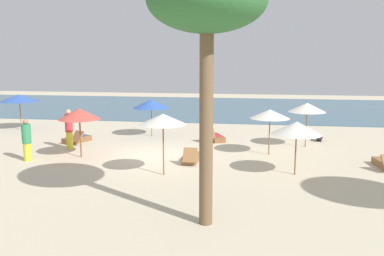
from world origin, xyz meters
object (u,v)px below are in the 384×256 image
at_px(umbrella_0, 307,107).
at_px(umbrella_6, 19,98).
at_px(umbrella_4, 163,119).
at_px(lounger_0, 192,158).
at_px(lounger_2, 77,139).
at_px(umbrella_5, 270,114).
at_px(palm_1, 207,5).
at_px(umbrella_1, 79,114).
at_px(dog, 319,137).
at_px(umbrella_2, 151,104).
at_px(umbrella_3, 297,128).
at_px(person_0, 69,129).
at_px(lounger_1, 215,137).
at_px(person_3, 27,140).

xyz_separation_m(umbrella_0, umbrella_6, (-16.40, 2.46, -0.04)).
bearing_deg(umbrella_4, lounger_0, 70.08).
xyz_separation_m(umbrella_6, lounger_2, (4.88, -3.08, -1.74)).
relative_size(umbrella_5, palm_1, 0.31).
relative_size(umbrella_4, palm_1, 0.35).
relative_size(umbrella_5, lounger_2, 1.17).
height_order(umbrella_1, lounger_2, umbrella_1).
bearing_deg(dog, umbrella_2, -179.61).
relative_size(umbrella_3, person_0, 1.06).
relative_size(umbrella_0, umbrella_1, 1.00).
distance_m(lounger_0, lounger_2, 7.09).
distance_m(umbrella_3, umbrella_6, 17.13).
relative_size(lounger_1, palm_1, 0.27).
relative_size(umbrella_6, person_0, 1.18).
xyz_separation_m(umbrella_0, lounger_2, (-11.52, -0.62, -1.78)).
distance_m(lounger_1, person_0, 7.39).
bearing_deg(umbrella_5, umbrella_0, 45.63).
xyz_separation_m(person_3, dog, (12.93, 6.12, -0.70)).
relative_size(umbrella_0, umbrella_4, 0.94).
bearing_deg(umbrella_2, lounger_1, -11.05).
distance_m(umbrella_1, umbrella_6, 8.75).
bearing_deg(umbrella_5, dog, 52.25).
distance_m(umbrella_4, person_3, 6.43).
height_order(umbrella_3, umbrella_5, umbrella_5).
relative_size(umbrella_6, lounger_0, 1.34).
height_order(lounger_1, person_0, person_0).
xyz_separation_m(umbrella_6, palm_1, (12.64, -12.52, 3.75)).
height_order(lounger_0, person_3, person_3).
height_order(umbrella_2, lounger_1, umbrella_2).
xyz_separation_m(umbrella_0, umbrella_4, (-5.86, -5.72, 0.17)).
bearing_deg(umbrella_3, lounger_2, 157.61).
bearing_deg(lounger_0, umbrella_2, 119.95).
bearing_deg(umbrella_5, umbrella_3, -74.43).
bearing_deg(person_3, palm_1, -33.98).
bearing_deg(umbrella_1, person_3, -155.00).
relative_size(umbrella_2, lounger_2, 1.17).
relative_size(umbrella_1, lounger_0, 1.29).
relative_size(lounger_0, person_0, 0.88).
height_order(lounger_0, palm_1, palm_1).
xyz_separation_m(umbrella_6, lounger_1, (11.89, -1.58, -1.74)).
relative_size(umbrella_3, person_3, 1.13).
bearing_deg(umbrella_3, umbrella_1, 171.14).
height_order(umbrella_4, person_3, umbrella_4).
bearing_deg(umbrella_5, umbrella_4, -136.30).
xyz_separation_m(umbrella_6, person_0, (5.16, -4.53, -0.95)).
bearing_deg(person_3, umbrella_2, 57.01).
xyz_separation_m(person_0, palm_1, (7.48, -7.99, 4.70)).
bearing_deg(umbrella_2, lounger_2, -147.21).
relative_size(umbrella_4, person_3, 1.30).
bearing_deg(person_0, lounger_0, -14.34).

